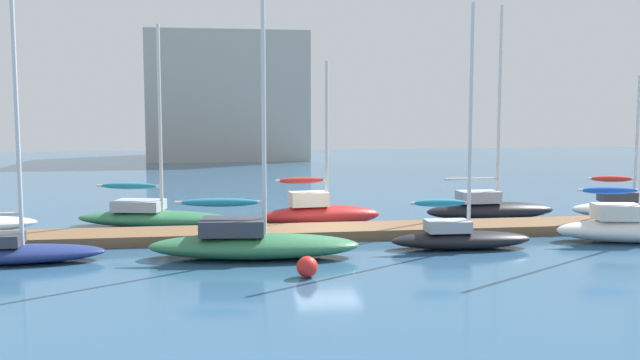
{
  "coord_description": "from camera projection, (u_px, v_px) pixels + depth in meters",
  "views": [
    {
      "loc": [
        -4.21,
        -25.93,
        4.84
      ],
      "look_at": [
        0.0,
        2.0,
        2.0
      ],
      "focal_mm": 38.71,
      "sensor_mm": 36.0,
      "label": 1
    }
  ],
  "objects": [
    {
      "name": "ground_plane",
      "position": [
        328.0,
        237.0,
        26.62
      ],
      "size": [
        120.0,
        120.0,
        0.0
      ],
      "primitive_type": "plane",
      "color": "#2D567A"
    },
    {
      "name": "dock_pier",
      "position": [
        328.0,
        232.0,
        26.6
      ],
      "size": [
        32.06,
        2.3,
        0.38
      ],
      "primitive_type": "cube",
      "color": "brown",
      "rests_on": "ground_plane"
    },
    {
      "name": "sailboat_1",
      "position": [
        11.0,
        249.0,
        21.94
      ],
      "size": [
        5.72,
        1.84,
        8.76
      ],
      "rotation": [
        0.0,
        0.0,
        0.03
      ],
      "color": "navy",
      "rests_on": "ground_plane"
    },
    {
      "name": "sailboat_2",
      "position": [
        152.0,
        215.0,
        28.88
      ],
      "size": [
        6.88,
        3.54,
        8.36
      ],
      "rotation": [
        0.0,
        0.0,
        -0.24
      ],
      "color": "#2D7047",
      "rests_on": "ground_plane"
    },
    {
      "name": "sailboat_3",
      "position": [
        251.0,
        240.0,
        22.71
      ],
      "size": [
        7.13,
        2.91,
        10.9
      ],
      "rotation": [
        0.0,
        0.0,
        -0.1
      ],
      "color": "#2D7047",
      "rests_on": "ground_plane"
    },
    {
      "name": "sailboat_4",
      "position": [
        319.0,
        212.0,
        28.85
      ],
      "size": [
        5.25,
        1.91,
        6.88
      ],
      "rotation": [
        0.0,
        0.0,
        0.09
      ],
      "color": "#B21E1E",
      "rests_on": "ground_plane"
    },
    {
      "name": "sailboat_5",
      "position": [
        459.0,
        234.0,
        24.24
      ],
      "size": [
        5.09,
        1.66,
        8.52
      ],
      "rotation": [
        0.0,
        0.0,
        -0.04
      ],
      "color": "black",
      "rests_on": "ground_plane"
    },
    {
      "name": "sailboat_6",
      "position": [
        489.0,
        207.0,
        30.72
      ],
      "size": [
        5.91,
        1.67,
        9.41
      ],
      "rotation": [
        0.0,
        0.0,
        0.01
      ],
      "color": "black",
      "rests_on": "ground_plane"
    },
    {
      "name": "sailboat_7",
      "position": [
        630.0,
        225.0,
        25.48
      ],
      "size": [
        5.72,
        2.74,
        9.57
      ],
      "rotation": [
        0.0,
        0.0,
        -0.19
      ],
      "color": "white",
      "rests_on": "ground_plane"
    },
    {
      "name": "sailboat_8",
      "position": [
        626.0,
        206.0,
        31.24
      ],
      "size": [
        5.25,
        2.72,
        6.43
      ],
      "rotation": [
        0.0,
        0.0,
        -0.22
      ],
      "color": "white",
      "rests_on": "ground_plane"
    },
    {
      "name": "mooring_buoy_red",
      "position": [
        307.0,
        267.0,
        20.06
      ],
      "size": [
        0.63,
        0.63,
        0.63
      ],
      "primitive_type": "sphere",
      "color": "red",
      "rests_on": "ground_plane"
    },
    {
      "name": "harbor_building_distant",
      "position": [
        228.0,
        98.0,
        71.1
      ],
      "size": [
        15.41,
        13.99,
        12.4
      ],
      "primitive_type": "cube",
      "color": "#ADA89E",
      "rests_on": "ground_plane"
    }
  ]
}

